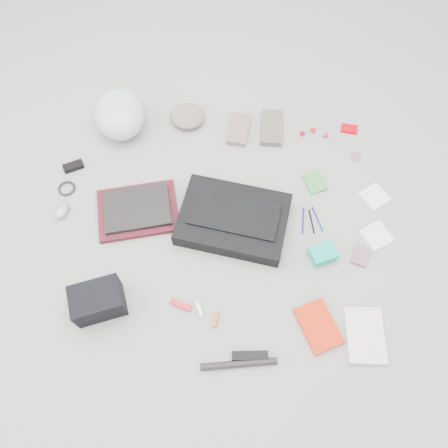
{
  "coord_description": "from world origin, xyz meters",
  "views": [
    {
      "loc": [
        0.03,
        -0.89,
        1.77
      ],
      "look_at": [
        0.0,
        0.0,
        0.05
      ],
      "focal_mm": 35.0,
      "sensor_mm": 36.0,
      "label": 1
    }
  ],
  "objects_px": {
    "laptop": "(137,208)",
    "camera_bag": "(98,301)",
    "messenger_bag": "(233,219)",
    "bike_helmet": "(120,114)",
    "book_red": "(318,326)",
    "accordion_wallet": "(323,254)"
  },
  "relations": [
    {
      "from": "messenger_bag",
      "to": "bike_helmet",
      "type": "xyz_separation_m",
      "value": [
        -0.58,
        0.55,
        0.05
      ]
    },
    {
      "from": "book_red",
      "to": "accordion_wallet",
      "type": "relative_size",
      "value": 1.87
    },
    {
      "from": "messenger_bag",
      "to": "book_red",
      "type": "height_order",
      "value": "messenger_bag"
    },
    {
      "from": "laptop",
      "to": "camera_bag",
      "type": "distance_m",
      "value": 0.46
    },
    {
      "from": "messenger_bag",
      "to": "accordion_wallet",
      "type": "distance_m",
      "value": 0.42
    },
    {
      "from": "camera_bag",
      "to": "bike_helmet",
      "type": "bearing_deg",
      "value": 73.79
    },
    {
      "from": "messenger_bag",
      "to": "bike_helmet",
      "type": "height_order",
      "value": "bike_helmet"
    },
    {
      "from": "bike_helmet",
      "to": "camera_bag",
      "type": "xyz_separation_m",
      "value": [
        0.04,
        -0.95,
        -0.03
      ]
    },
    {
      "from": "messenger_bag",
      "to": "camera_bag",
      "type": "relative_size",
      "value": 2.36
    },
    {
      "from": "accordion_wallet",
      "to": "camera_bag",
      "type": "bearing_deg",
      "value": 173.95
    },
    {
      "from": "bike_helmet",
      "to": "book_red",
      "type": "height_order",
      "value": "bike_helmet"
    },
    {
      "from": "messenger_bag",
      "to": "accordion_wallet",
      "type": "height_order",
      "value": "messenger_bag"
    },
    {
      "from": "laptop",
      "to": "bike_helmet",
      "type": "xyz_separation_m",
      "value": [
        -0.14,
        0.5,
        0.06
      ]
    },
    {
      "from": "bike_helmet",
      "to": "accordion_wallet",
      "type": "bearing_deg",
      "value": -49.48
    },
    {
      "from": "bike_helmet",
      "to": "messenger_bag",
      "type": "bearing_deg",
      "value": -57.14
    },
    {
      "from": "messenger_bag",
      "to": "laptop",
      "type": "xyz_separation_m",
      "value": [
        -0.44,
        0.05,
        -0.0
      ]
    },
    {
      "from": "messenger_bag",
      "to": "camera_bag",
      "type": "bearing_deg",
      "value": -131.56
    },
    {
      "from": "book_red",
      "to": "messenger_bag",
      "type": "bearing_deg",
      "value": 103.32
    },
    {
      "from": "bike_helmet",
      "to": "accordion_wallet",
      "type": "distance_m",
      "value": 1.2
    },
    {
      "from": "laptop",
      "to": "book_red",
      "type": "bearing_deg",
      "value": -44.53
    },
    {
      "from": "laptop",
      "to": "book_red",
      "type": "relative_size",
      "value": 1.5
    },
    {
      "from": "camera_bag",
      "to": "accordion_wallet",
      "type": "height_order",
      "value": "camera_bag"
    }
  ]
}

